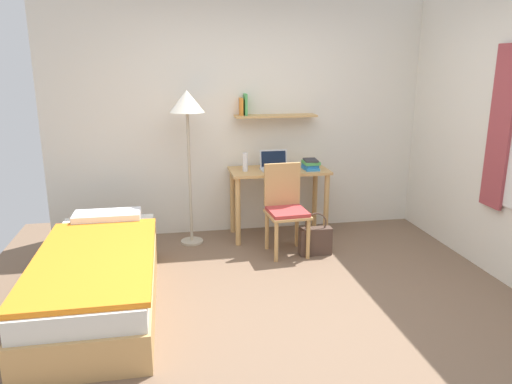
% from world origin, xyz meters
% --- Properties ---
extents(ground_plane, '(5.28, 5.28, 0.00)m').
position_xyz_m(ground_plane, '(0.00, 0.00, 0.00)').
color(ground_plane, brown).
extents(wall_back, '(4.40, 0.27, 2.60)m').
position_xyz_m(wall_back, '(0.00, 2.02, 1.30)').
color(wall_back, silver).
rests_on(wall_back, ground_plane).
extents(bed, '(0.89, 2.05, 0.54)m').
position_xyz_m(bed, '(-1.49, 0.39, 0.24)').
color(bed, tan).
rests_on(bed, ground_plane).
extents(desk, '(1.07, 0.52, 0.77)m').
position_xyz_m(desk, '(0.29, 1.70, 0.62)').
color(desk, tan).
rests_on(desk, ground_plane).
extents(desk_chair, '(0.43, 0.44, 0.91)m').
position_xyz_m(desk_chair, '(0.26, 1.23, 0.49)').
color(desk_chair, tan).
rests_on(desk_chair, ground_plane).
extents(standing_lamp, '(0.36, 0.36, 1.63)m').
position_xyz_m(standing_lamp, '(-0.68, 1.66, 1.42)').
color(standing_lamp, '#B2A893').
rests_on(standing_lamp, ground_plane).
extents(laptop, '(0.31, 0.21, 0.21)m').
position_xyz_m(laptop, '(0.25, 1.71, 0.82)').
color(laptop, '#B7BABF').
rests_on(laptop, desk).
extents(water_bottle, '(0.06, 0.06, 0.20)m').
position_xyz_m(water_bottle, '(-0.08, 1.67, 0.87)').
color(water_bottle, silver).
rests_on(water_bottle, desk).
extents(book_stack, '(0.16, 0.23, 0.11)m').
position_xyz_m(book_stack, '(0.64, 1.64, 0.82)').
color(book_stack, '#3384C6').
rests_on(book_stack, desk).
extents(handbag, '(0.33, 0.12, 0.45)m').
position_xyz_m(handbag, '(0.54, 1.09, 0.16)').
color(handbag, '#4C382D').
rests_on(handbag, ground_plane).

